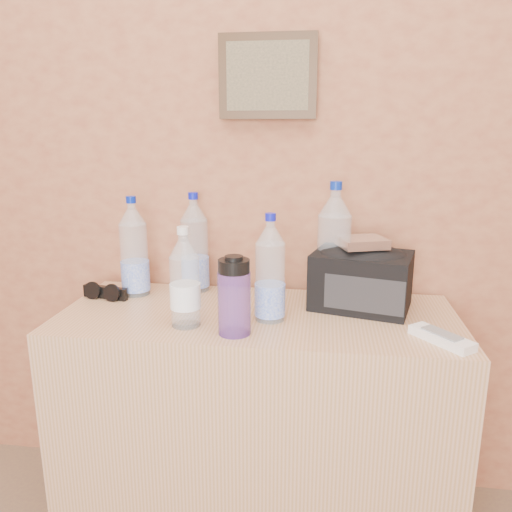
{
  "coord_description": "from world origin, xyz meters",
  "views": [
    {
      "loc": [
        0.24,
        0.38,
        1.24
      ],
      "look_at": [
        0.06,
        1.71,
        0.9
      ],
      "focal_mm": 35.0,
      "sensor_mm": 36.0,
      "label": 1
    }
  ],
  "objects_px": {
    "pet_large_a": "(134,252)",
    "pet_small": "(185,283)",
    "nalgene_bottle": "(234,296)",
    "pet_large_d": "(270,274)",
    "dresser": "(257,422)",
    "ac_remote": "(441,338)",
    "pet_large_c": "(334,250)",
    "foil_packet": "(362,242)",
    "sunglasses": "(105,292)",
    "toiletry_bag": "(362,277)",
    "pet_large_b": "(195,248)"
  },
  "relations": [
    {
      "from": "pet_large_a",
      "to": "pet_small",
      "type": "bearing_deg",
      "value": -45.63
    },
    {
      "from": "nalgene_bottle",
      "to": "pet_large_d",
      "type": "bearing_deg",
      "value": 54.15
    },
    {
      "from": "dresser",
      "to": "ac_remote",
      "type": "bearing_deg",
      "value": -16.17
    },
    {
      "from": "pet_large_c",
      "to": "foil_packet",
      "type": "xyz_separation_m",
      "value": [
        0.08,
        -0.06,
        0.04
      ]
    },
    {
      "from": "dresser",
      "to": "pet_large_d",
      "type": "xyz_separation_m",
      "value": [
        0.04,
        -0.04,
        0.5
      ]
    },
    {
      "from": "pet_large_c",
      "to": "foil_packet",
      "type": "distance_m",
      "value": 0.11
    },
    {
      "from": "pet_large_a",
      "to": "nalgene_bottle",
      "type": "bearing_deg",
      "value": -36.42
    },
    {
      "from": "pet_small",
      "to": "sunglasses",
      "type": "height_order",
      "value": "pet_small"
    },
    {
      "from": "pet_large_c",
      "to": "pet_large_d",
      "type": "height_order",
      "value": "pet_large_c"
    },
    {
      "from": "pet_large_d",
      "to": "foil_packet",
      "type": "bearing_deg",
      "value": 25.55
    },
    {
      "from": "ac_remote",
      "to": "toiletry_bag",
      "type": "distance_m",
      "value": 0.31
    },
    {
      "from": "pet_large_c",
      "to": "pet_small",
      "type": "relative_size",
      "value": 1.36
    },
    {
      "from": "pet_small",
      "to": "sunglasses",
      "type": "relative_size",
      "value": 1.8
    },
    {
      "from": "toiletry_bag",
      "to": "foil_packet",
      "type": "bearing_deg",
      "value": -91.05
    },
    {
      "from": "pet_large_c",
      "to": "pet_large_a",
      "type": "bearing_deg",
      "value": -178.54
    },
    {
      "from": "ac_remote",
      "to": "foil_packet",
      "type": "xyz_separation_m",
      "value": [
        -0.19,
        0.22,
        0.19
      ]
    },
    {
      "from": "sunglasses",
      "to": "ac_remote",
      "type": "relative_size",
      "value": 0.9
    },
    {
      "from": "foil_packet",
      "to": "ac_remote",
      "type": "bearing_deg",
      "value": -49.14
    },
    {
      "from": "pet_large_c",
      "to": "ac_remote",
      "type": "height_order",
      "value": "pet_large_c"
    },
    {
      "from": "foil_packet",
      "to": "pet_large_c",
      "type": "bearing_deg",
      "value": 143.78
    },
    {
      "from": "nalgene_bottle",
      "to": "foil_packet",
      "type": "relative_size",
      "value": 1.62
    },
    {
      "from": "pet_large_d",
      "to": "pet_large_c",
      "type": "bearing_deg",
      "value": 45.89
    },
    {
      "from": "pet_large_a",
      "to": "ac_remote",
      "type": "relative_size",
      "value": 1.88
    },
    {
      "from": "pet_large_a",
      "to": "foil_packet",
      "type": "xyz_separation_m",
      "value": [
        0.71,
        -0.04,
        0.06
      ]
    },
    {
      "from": "pet_large_a",
      "to": "pet_large_c",
      "type": "xyz_separation_m",
      "value": [
        0.63,
        0.02,
        0.02
      ]
    },
    {
      "from": "nalgene_bottle",
      "to": "foil_packet",
      "type": "bearing_deg",
      "value": 34.85
    },
    {
      "from": "pet_large_b",
      "to": "nalgene_bottle",
      "type": "distance_m",
      "value": 0.4
    },
    {
      "from": "pet_large_b",
      "to": "sunglasses",
      "type": "distance_m",
      "value": 0.32
    },
    {
      "from": "dresser",
      "to": "nalgene_bottle",
      "type": "bearing_deg",
      "value": -104.4
    },
    {
      "from": "dresser",
      "to": "sunglasses",
      "type": "height_order",
      "value": "sunglasses"
    },
    {
      "from": "pet_large_c",
      "to": "sunglasses",
      "type": "distance_m",
      "value": 0.73
    },
    {
      "from": "pet_large_c",
      "to": "nalgene_bottle",
      "type": "relative_size",
      "value": 1.77
    },
    {
      "from": "pet_large_b",
      "to": "toiletry_bag",
      "type": "xyz_separation_m",
      "value": [
        0.53,
        -0.1,
        -0.05
      ]
    },
    {
      "from": "pet_large_d",
      "to": "toiletry_bag",
      "type": "distance_m",
      "value": 0.3
    },
    {
      "from": "pet_large_b",
      "to": "sunglasses",
      "type": "height_order",
      "value": "pet_large_b"
    },
    {
      "from": "pet_large_b",
      "to": "pet_large_c",
      "type": "xyz_separation_m",
      "value": [
        0.45,
        -0.05,
        0.02
      ]
    },
    {
      "from": "nalgene_bottle",
      "to": "foil_packet",
      "type": "height_order",
      "value": "foil_packet"
    },
    {
      "from": "foil_packet",
      "to": "toiletry_bag",
      "type": "bearing_deg",
      "value": 74.49
    },
    {
      "from": "pet_large_b",
      "to": "pet_large_d",
      "type": "relative_size",
      "value": 1.08
    },
    {
      "from": "dresser",
      "to": "foil_packet",
      "type": "distance_m",
      "value": 0.64
    },
    {
      "from": "ac_remote",
      "to": "pet_large_d",
      "type": "bearing_deg",
      "value": -141.54
    },
    {
      "from": "sunglasses",
      "to": "toiletry_bag",
      "type": "bearing_deg",
      "value": 13.65
    },
    {
      "from": "pet_large_d",
      "to": "pet_small",
      "type": "distance_m",
      "value": 0.24
    },
    {
      "from": "pet_large_b",
      "to": "foil_packet",
      "type": "distance_m",
      "value": 0.55
    },
    {
      "from": "pet_large_d",
      "to": "nalgene_bottle",
      "type": "height_order",
      "value": "pet_large_d"
    },
    {
      "from": "dresser",
      "to": "pet_large_b",
      "type": "relative_size",
      "value": 3.54
    },
    {
      "from": "pet_large_a",
      "to": "toiletry_bag",
      "type": "distance_m",
      "value": 0.72
    },
    {
      "from": "pet_large_a",
      "to": "toiletry_bag",
      "type": "height_order",
      "value": "pet_large_a"
    },
    {
      "from": "nalgene_bottle",
      "to": "toiletry_bag",
      "type": "height_order",
      "value": "nalgene_bottle"
    },
    {
      "from": "pet_large_b",
      "to": "pet_large_d",
      "type": "distance_m",
      "value": 0.36
    }
  ]
}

